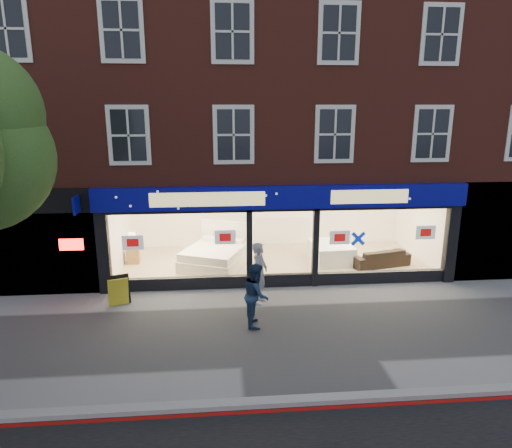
{
  "coord_description": "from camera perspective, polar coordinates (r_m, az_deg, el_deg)",
  "views": [
    {
      "loc": [
        -2.02,
        -10.52,
        5.59
      ],
      "look_at": [
        -0.89,
        2.5,
        2.23
      ],
      "focal_mm": 32.0,
      "sensor_mm": 36.0,
      "label": 1
    }
  ],
  "objects": [
    {
      "name": "ground",
      "position": [
        12.08,
        5.37,
        -13.2
      ],
      "size": [
        120.0,
        120.0,
        0.0
      ],
      "primitive_type": "plane",
      "color": "gray",
      "rests_on": "ground"
    },
    {
      "name": "kerb_line",
      "position": [
        9.5,
        8.93,
        -21.76
      ],
      "size": [
        60.0,
        0.1,
        0.01
      ],
      "primitive_type": "cube",
      "color": "#8C0A07",
      "rests_on": "ground"
    },
    {
      "name": "kerb_stone",
      "position": [
        9.63,
        8.64,
        -20.81
      ],
      "size": [
        60.0,
        0.25,
        0.12
      ],
      "primitive_type": "cube",
      "color": "gray",
      "rests_on": "ground"
    },
    {
      "name": "showroom_floor",
      "position": [
        16.83,
        2.21,
        -4.79
      ],
      "size": [
        11.0,
        4.5,
        0.1
      ],
      "primitive_type": "cube",
      "color": "tan",
      "rests_on": "ground"
    },
    {
      "name": "building",
      "position": [
        17.6,
        1.66,
        17.95
      ],
      "size": [
        19.0,
        8.26,
        10.3
      ],
      "color": "maroon",
      "rests_on": "ground"
    },
    {
      "name": "display_bed",
      "position": [
        16.35,
        -5.01,
        -3.85
      ],
      "size": [
        2.75,
        2.96,
        1.36
      ],
      "rotation": [
        0.0,
        0.0,
        -0.4
      ],
      "color": "white",
      "rests_on": "showroom_floor"
    },
    {
      "name": "bedside_table",
      "position": [
        17.13,
        -15.11,
        -3.8
      ],
      "size": [
        0.48,
        0.48,
        0.55
      ],
      "primitive_type": "cube",
      "rotation": [
        0.0,
        0.0,
        0.06
      ],
      "color": "brown",
      "rests_on": "showroom_floor"
    },
    {
      "name": "mattress_stack",
      "position": [
        16.9,
        9.31,
        -3.51
      ],
      "size": [
        1.47,
        1.81,
        0.68
      ],
      "rotation": [
        0.0,
        0.0,
        0.07
      ],
      "color": "silver",
      "rests_on": "showroom_floor"
    },
    {
      "name": "sofa",
      "position": [
        16.86,
        15.18,
        -4.0
      ],
      "size": [
        2.23,
        1.29,
        0.61
      ],
      "primitive_type": "imported",
      "rotation": [
        0.0,
        0.0,
        3.38
      ],
      "color": "black",
      "rests_on": "showroom_floor"
    },
    {
      "name": "a_board",
      "position": [
        13.87,
        -16.74,
        -8.0
      ],
      "size": [
        0.66,
        0.54,
        0.89
      ],
      "primitive_type": "cube",
      "rotation": [
        0.0,
        0.0,
        0.33
      ],
      "color": "gold",
      "rests_on": "ground"
    },
    {
      "name": "pedestrian_grey",
      "position": [
        13.27,
        0.45,
        -6.17
      ],
      "size": [
        0.67,
        0.79,
        1.84
      ],
      "primitive_type": "imported",
      "rotation": [
        0.0,
        0.0,
        1.15
      ],
      "color": "#929398",
      "rests_on": "ground"
    },
    {
      "name": "pedestrian_blue",
      "position": [
        12.02,
        0.01,
        -8.81
      ],
      "size": [
        0.68,
        0.85,
        1.69
      ],
      "primitive_type": "imported",
      "rotation": [
        0.0,
        0.0,
        1.53
      ],
      "color": "#192A47",
      "rests_on": "ground"
    }
  ]
}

